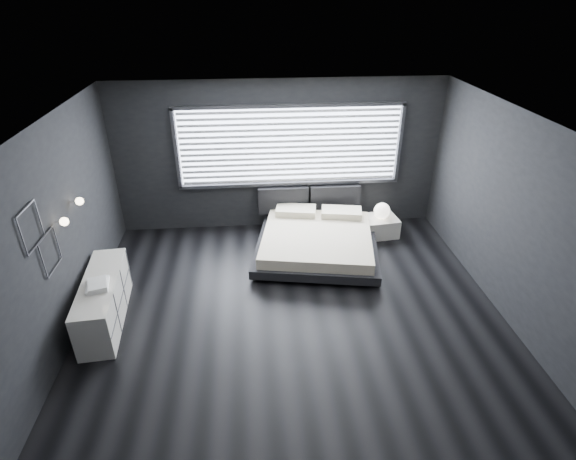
{
  "coord_description": "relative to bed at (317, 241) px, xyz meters",
  "views": [
    {
      "loc": [
        -0.53,
        -5.13,
        4.22
      ],
      "look_at": [
        0.0,
        0.85,
        0.9
      ],
      "focal_mm": 28.0,
      "sensor_mm": 36.0,
      "label": 1
    }
  ],
  "objects": [
    {
      "name": "room",
      "position": [
        -0.57,
        -1.59,
        1.15
      ],
      "size": [
        6.04,
        6.0,
        2.8
      ],
      "color": "black",
      "rests_on": "ground"
    },
    {
      "name": "window",
      "position": [
        -0.37,
        1.11,
        1.36
      ],
      "size": [
        4.14,
        0.09,
        1.52
      ],
      "color": "white",
      "rests_on": "ground"
    },
    {
      "name": "headboard",
      "position": [
        -0.01,
        1.05,
        0.32
      ],
      "size": [
        1.96,
        0.16,
        0.52
      ],
      "color": "black",
      "rests_on": "ground"
    },
    {
      "name": "sconce_near",
      "position": [
        -3.46,
        -1.54,
        1.35
      ],
      "size": [
        0.18,
        0.11,
        0.11
      ],
      "color": "silver",
      "rests_on": "ground"
    },
    {
      "name": "sconce_far",
      "position": [
        -3.46,
        -0.94,
        1.35
      ],
      "size": [
        0.18,
        0.11,
        0.11
      ],
      "color": "silver",
      "rests_on": "ground"
    },
    {
      "name": "wall_art_upper",
      "position": [
        -3.55,
        -2.14,
        1.6
      ],
      "size": [
        0.01,
        0.48,
        0.48
      ],
      "color": "#47474C",
      "rests_on": "ground"
    },
    {
      "name": "wall_art_lower",
      "position": [
        -3.55,
        -1.89,
        1.13
      ],
      "size": [
        0.01,
        0.48,
        0.48
      ],
      "color": "#47474C",
      "rests_on": "ground"
    },
    {
      "name": "bed",
      "position": [
        0.0,
        0.0,
        0.0
      ],
      "size": [
        2.4,
        2.32,
        0.54
      ],
      "color": "black",
      "rests_on": "ground"
    },
    {
      "name": "nightstand",
      "position": [
        1.29,
        0.56,
        -0.07
      ],
      "size": [
        0.67,
        0.58,
        0.36
      ],
      "primitive_type": "cube",
      "rotation": [
        0.0,
        0.0,
        0.11
      ],
      "color": "white",
      "rests_on": "ground"
    },
    {
      "name": "orb_lamp",
      "position": [
        1.29,
        0.55,
        0.26
      ],
      "size": [
        0.3,
        0.3,
        0.3
      ],
      "primitive_type": "sphere",
      "color": "white",
      "rests_on": "nightstand"
    },
    {
      "name": "dresser",
      "position": [
        -3.22,
        -1.51,
        0.08
      ],
      "size": [
        0.6,
        1.7,
        0.67
      ],
      "color": "white",
      "rests_on": "ground"
    },
    {
      "name": "book_stack",
      "position": [
        -3.2,
        -1.65,
        0.45
      ],
      "size": [
        0.34,
        0.41,
        0.07
      ],
      "color": "white",
      "rests_on": "dresser"
    }
  ]
}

